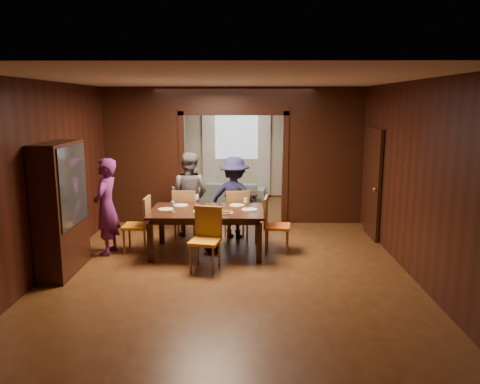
{
  "coord_description": "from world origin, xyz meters",
  "views": [
    {
      "loc": [
        0.26,
        -8.34,
        2.57
      ],
      "look_at": [
        0.16,
        -0.4,
        1.05
      ],
      "focal_mm": 35.0,
      "sensor_mm": 36.0,
      "label": 1
    }
  ],
  "objects_px": {
    "dining_table": "(207,231)",
    "person_navy": "(234,198)",
    "chair_near": "(205,239)",
    "hutch": "(61,209)",
    "coffee_table": "(241,201)",
    "sofa": "(232,191)",
    "person_purple": "(106,207)",
    "chair_far_l": "(186,214)",
    "chair_left": "(136,224)",
    "person_grey": "(189,194)",
    "chair_right": "(277,224)",
    "chair_far_r": "(236,214)"
  },
  "relations": [
    {
      "from": "chair_left",
      "to": "coffee_table",
      "type": "bearing_deg",
      "value": 152.62
    },
    {
      "from": "person_purple",
      "to": "dining_table",
      "type": "xyz_separation_m",
      "value": [
        1.71,
        0.08,
        -0.45
      ]
    },
    {
      "from": "sofa",
      "to": "hutch",
      "type": "xyz_separation_m",
      "value": [
        -2.44,
        -5.35,
        0.75
      ]
    },
    {
      "from": "dining_table",
      "to": "chair_near",
      "type": "bearing_deg",
      "value": -87.65
    },
    {
      "from": "coffee_table",
      "to": "chair_near",
      "type": "bearing_deg",
      "value": -96.98
    },
    {
      "from": "person_grey",
      "to": "sofa",
      "type": "bearing_deg",
      "value": -82.02
    },
    {
      "from": "chair_far_r",
      "to": "person_purple",
      "type": "bearing_deg",
      "value": 10.73
    },
    {
      "from": "chair_far_r",
      "to": "chair_near",
      "type": "relative_size",
      "value": 1.0
    },
    {
      "from": "chair_far_l",
      "to": "chair_near",
      "type": "xyz_separation_m",
      "value": [
        0.51,
        -1.7,
        0.0
      ]
    },
    {
      "from": "person_grey",
      "to": "dining_table",
      "type": "xyz_separation_m",
      "value": [
        0.43,
        -1.09,
        -0.44
      ]
    },
    {
      "from": "sofa",
      "to": "coffee_table",
      "type": "height_order",
      "value": "sofa"
    },
    {
      "from": "person_navy",
      "to": "chair_far_l",
      "type": "height_order",
      "value": "person_navy"
    },
    {
      "from": "person_purple",
      "to": "chair_far_r",
      "type": "bearing_deg",
      "value": 117.88
    },
    {
      "from": "person_grey",
      "to": "chair_right",
      "type": "distance_m",
      "value": 1.96
    },
    {
      "from": "chair_near",
      "to": "hutch",
      "type": "relative_size",
      "value": 0.48
    },
    {
      "from": "chair_left",
      "to": "chair_near",
      "type": "distance_m",
      "value": 1.57
    },
    {
      "from": "dining_table",
      "to": "hutch",
      "type": "distance_m",
      "value": 2.42
    },
    {
      "from": "chair_right",
      "to": "chair_near",
      "type": "relative_size",
      "value": 1.0
    },
    {
      "from": "person_grey",
      "to": "chair_near",
      "type": "height_order",
      "value": "person_grey"
    },
    {
      "from": "person_grey",
      "to": "chair_left",
      "type": "height_order",
      "value": "person_grey"
    },
    {
      "from": "person_purple",
      "to": "dining_table",
      "type": "bearing_deg",
      "value": 98.08
    },
    {
      "from": "person_navy",
      "to": "chair_far_r",
      "type": "height_order",
      "value": "person_navy"
    },
    {
      "from": "chair_left",
      "to": "chair_far_r",
      "type": "distance_m",
      "value": 1.88
    },
    {
      "from": "dining_table",
      "to": "hutch",
      "type": "height_order",
      "value": "hutch"
    },
    {
      "from": "sofa",
      "to": "chair_left",
      "type": "bearing_deg",
      "value": 75.11
    },
    {
      "from": "person_navy",
      "to": "person_purple",
      "type": "bearing_deg",
      "value": 40.93
    },
    {
      "from": "person_grey",
      "to": "coffee_table",
      "type": "xyz_separation_m",
      "value": [
        0.98,
        2.28,
        -0.62
      ]
    },
    {
      "from": "coffee_table",
      "to": "chair_far_r",
      "type": "height_order",
      "value": "chair_far_r"
    },
    {
      "from": "person_grey",
      "to": "chair_right",
      "type": "height_order",
      "value": "person_grey"
    },
    {
      "from": "chair_left",
      "to": "chair_far_l",
      "type": "height_order",
      "value": "same"
    },
    {
      "from": "person_navy",
      "to": "chair_far_l",
      "type": "distance_m",
      "value": 0.98
    },
    {
      "from": "person_navy",
      "to": "sofa",
      "type": "height_order",
      "value": "person_navy"
    },
    {
      "from": "sofa",
      "to": "chair_far_l",
      "type": "xyz_separation_m",
      "value": [
        -0.79,
        -3.52,
        0.23
      ]
    },
    {
      "from": "person_navy",
      "to": "chair_left",
      "type": "relative_size",
      "value": 1.62
    },
    {
      "from": "chair_left",
      "to": "chair_far_r",
      "type": "xyz_separation_m",
      "value": [
        1.72,
        0.76,
        0.0
      ]
    },
    {
      "from": "dining_table",
      "to": "person_navy",
      "type": "bearing_deg",
      "value": 64.26
    },
    {
      "from": "person_navy",
      "to": "chair_far_r",
      "type": "bearing_deg",
      "value": 122.38
    },
    {
      "from": "person_grey",
      "to": "coffee_table",
      "type": "distance_m",
      "value": 2.56
    },
    {
      "from": "person_navy",
      "to": "dining_table",
      "type": "bearing_deg",
      "value": 80.05
    },
    {
      "from": "chair_far_l",
      "to": "chair_near",
      "type": "distance_m",
      "value": 1.78
    },
    {
      "from": "chair_far_l",
      "to": "hutch",
      "type": "xyz_separation_m",
      "value": [
        -1.65,
        -1.83,
        0.52
      ]
    },
    {
      "from": "person_purple",
      "to": "sofa",
      "type": "bearing_deg",
      "value": 161.01
    },
    {
      "from": "chair_far_l",
      "to": "chair_near",
      "type": "height_order",
      "value": "same"
    },
    {
      "from": "sofa",
      "to": "chair_near",
      "type": "distance_m",
      "value": 5.24
    },
    {
      "from": "dining_table",
      "to": "hutch",
      "type": "bearing_deg",
      "value": -155.45
    },
    {
      "from": "coffee_table",
      "to": "chair_far_l",
      "type": "bearing_deg",
      "value": -112.28
    },
    {
      "from": "coffee_table",
      "to": "sofa",
      "type": "bearing_deg",
      "value": 103.36
    },
    {
      "from": "dining_table",
      "to": "chair_far_r",
      "type": "bearing_deg",
      "value": 59.85
    },
    {
      "from": "person_purple",
      "to": "hutch",
      "type": "bearing_deg",
      "value": -19.83
    },
    {
      "from": "chair_far_l",
      "to": "chair_near",
      "type": "bearing_deg",
      "value": 108.26
    }
  ]
}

